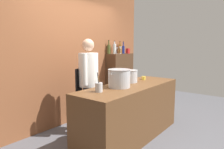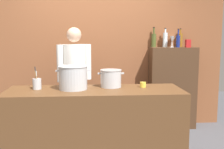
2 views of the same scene
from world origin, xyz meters
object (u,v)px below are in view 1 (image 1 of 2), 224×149
Objects in this scene: butter_jar at (144,78)px; wine_bottle_clear at (115,49)px; stockpot_large at (119,78)px; wine_glass_wide at (117,49)px; utensil_crock at (99,87)px; spice_tin_red at (128,51)px; wine_bottle_amber at (120,49)px; chef at (88,79)px; stockpot_small at (130,76)px; wine_glass_short at (120,48)px; wine_bottle_cobalt at (123,49)px; wine_bottle_olive at (109,49)px.

butter_jar is 0.24× the size of wine_bottle_clear.
wine_glass_wide is at bearing 38.22° from stockpot_large.
utensil_crock is 2.48m from spice_tin_red.
stockpot_large is 1.35× the size of wine_bottle_amber.
stockpot_small is (0.49, -0.55, 0.05)m from chef.
wine_bottle_clear is 2.45× the size of spice_tin_red.
butter_jar is at bearing -132.80° from spice_tin_red.
wine_glass_short is at bearing 28.42° from utensil_crock.
wine_bottle_clear reaches higher than stockpot_small.
wine_bottle_cobalt is 0.18m from wine_glass_wide.
stockpot_large is at bearing -144.17° from wine_bottle_amber.
wine_bottle_olive is at bearing 44.47° from stockpot_large.
wine_bottle_cobalt reaches higher than stockpot_large.
wine_glass_short is at bearing 57.52° from butter_jar.
butter_jar is at bearing -122.48° from wine_glass_short.
stockpot_large is 1.24× the size of stockpot_small.
chef is 1.07m from butter_jar.
stockpot_small is 1.01× the size of wine_bottle_olive.
wine_bottle_clear is (1.45, 1.21, 0.44)m from stockpot_large.
wine_bottle_amber is (0.26, 0.02, -0.00)m from wine_bottle_clear.
wine_bottle_cobalt is at bearing -15.19° from wine_glass_short.
wine_bottle_amber is 1.91× the size of wine_glass_wide.
wine_glass_short reaches higher than butter_jar.
wine_glass_short is at bearing 35.61° from stockpot_large.
wine_bottle_olive is 1.10× the size of wine_bottle_cobalt.
wine_bottle_cobalt is (0.36, -0.17, -0.01)m from wine_bottle_olive.
spice_tin_red is at bearing -71.36° from wine_bottle_amber.
utensil_crock is at bearing -144.58° from wine_bottle_olive.
wine_glass_short is (1.55, 0.44, 0.52)m from chef.
wine_bottle_olive is at bearing 154.43° from wine_bottle_cobalt.
spice_tin_red is at bearing 163.56° from chef.
stockpot_small is at bearing 103.17° from chef.
wine_bottle_cobalt is at bearing 33.37° from stockpot_large.
wine_bottle_amber reaches higher than butter_jar.
butter_jar is at bearing 3.80° from stockpot_large.
utensil_crock is at bearing -151.58° from wine_glass_short.
wine_bottle_amber is (1.71, 1.24, 0.43)m from stockpot_large.
utensil_crock is 0.84× the size of wine_bottle_olive.
wine_bottle_clear is at bearing 124.00° from wine_glass_short.
wine_bottle_amber is at bearing 29.29° from utensil_crock.
wine_glass_short is (-0.06, -0.15, 0.01)m from wine_glass_wide.
utensil_crock reaches higher than stockpot_small.
stockpot_large is 1.26× the size of wine_bottle_olive.
stockpot_large is at bearing -141.78° from wine_glass_wide.
wine_bottle_olive is 0.40m from wine_bottle_cobalt.
stockpot_large is 1.93m from wine_glass_short.
wine_bottle_olive is (-0.19, 0.03, -0.01)m from wine_bottle_clear.
chef is at bearing -167.92° from spice_tin_red.
spice_tin_red is (1.80, 0.38, 0.45)m from chef.
stockpot_small is at bearing -125.10° from wine_bottle_olive.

